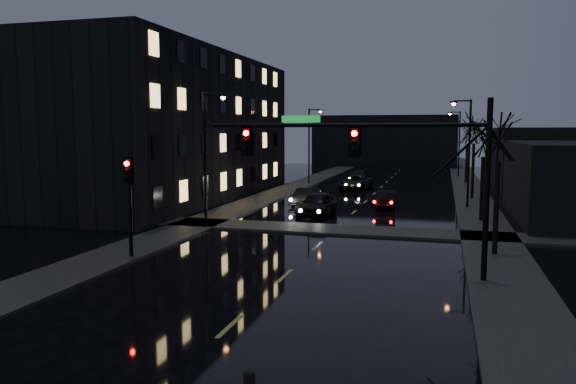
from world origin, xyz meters
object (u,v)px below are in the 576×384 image
Objects in this scene: lead_car at (386,199)px; oncoming_car_b at (306,197)px; oncoming_car_a at (317,204)px; oncoming_car_c at (356,182)px; oncoming_car_d at (359,177)px.

oncoming_car_b is at bearing -4.77° from lead_car.
oncoming_car_a is 0.96× the size of oncoming_car_c.
oncoming_car_b is (-2.07, 5.20, -0.16)m from oncoming_car_a.
oncoming_car_d is at bearing 94.80° from oncoming_car_a.
oncoming_car_a is 17.38m from oncoming_car_c.
oncoming_car_a is 5.59m from oncoming_car_b.
oncoming_car_b is at bearing 114.71° from oncoming_car_a.
oncoming_car_a reaches higher than lead_car.
lead_car is (4.09, 5.23, -0.16)m from oncoming_car_a.
oncoming_car_d is at bearing 92.35° from oncoming_car_b.
oncoming_car_a is 1.21× the size of lead_car.
oncoming_car_c reaches higher than oncoming_car_b.
oncoming_car_a reaches higher than oncoming_car_b.
oncoming_car_d is (1.31, 19.07, 0.02)m from oncoming_car_b.
lead_car is (4.84, -19.04, -0.02)m from oncoming_car_d.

